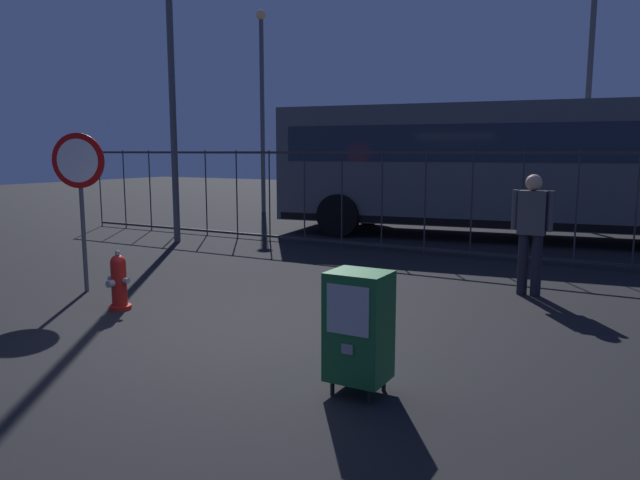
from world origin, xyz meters
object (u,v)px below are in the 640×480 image
at_px(street_light_far_left, 262,96).
at_px(bus_near, 510,163).
at_px(pedestrian, 532,227).
at_px(street_light_far_right, 593,27).
at_px(street_light_near_right, 170,21).
at_px(newspaper_box_primary, 359,326).
at_px(stop_sign, 80,179).
at_px(fire_hydrant, 119,282).

bearing_deg(street_light_far_left, bus_near, -14.76).
height_order(pedestrian, street_light_far_right, street_light_far_right).
xyz_separation_m(bus_near, street_light_near_right, (-6.22, -4.15, 2.98)).
distance_m(newspaper_box_primary, stop_sign, 5.24).
bearing_deg(street_light_far_right, fire_hydrant, -110.63).
xyz_separation_m(fire_hydrant, bus_near, (2.90, 8.82, 1.36)).
bearing_deg(bus_near, pedestrian, -83.20).
bearing_deg(street_light_far_left, street_light_far_right, 1.01).
bearing_deg(street_light_near_right, bus_near, 33.68).
xyz_separation_m(fire_hydrant, street_light_far_right, (4.21, 11.17, 4.60)).
bearing_deg(bus_near, stop_sign, -124.08).
distance_m(newspaper_box_primary, street_light_far_right, 12.87).
bearing_deg(street_light_far_left, stop_sign, -68.26).
bearing_deg(stop_sign, fire_hydrant, -20.91).
distance_m(fire_hydrant, pedestrian, 5.51).
height_order(newspaper_box_primary, pedestrian, pedestrian).
distance_m(newspaper_box_primary, pedestrian, 4.28).
bearing_deg(street_light_far_right, newspaper_box_primary, -92.01).
xyz_separation_m(stop_sign, street_light_near_right, (-2.15, 4.22, 3.08)).
xyz_separation_m(pedestrian, bus_near, (-1.47, 5.52, 0.76)).
bearing_deg(street_light_far_right, bus_near, -119.05).
height_order(stop_sign, pedestrian, stop_sign).
relative_size(fire_hydrant, street_light_far_right, 0.09).
height_order(bus_near, street_light_far_left, street_light_far_left).
bearing_deg(newspaper_box_primary, pedestrian, 82.06).
height_order(stop_sign, street_light_near_right, street_light_near_right).
bearing_deg(stop_sign, newspaper_box_primary, -15.44).
relative_size(fire_hydrant, pedestrian, 0.45).
distance_m(newspaper_box_primary, street_light_near_right, 9.93).
distance_m(stop_sign, street_light_far_right, 12.46).
relative_size(street_light_near_right, street_light_far_left, 1.29).
height_order(stop_sign, bus_near, bus_near).
xyz_separation_m(fire_hydrant, stop_sign, (-1.17, 0.45, 1.25)).
height_order(newspaper_box_primary, stop_sign, stop_sign).
xyz_separation_m(stop_sign, pedestrian, (5.54, 2.86, -0.65)).
bearing_deg(street_light_far_left, pedestrian, -38.28).
bearing_deg(street_light_near_right, pedestrian, -10.07).
relative_size(newspaper_box_primary, bus_near, 0.09).
bearing_deg(newspaper_box_primary, street_light_near_right, 141.81).
bearing_deg(fire_hydrant, bus_near, 71.80).
distance_m(pedestrian, street_light_far_left, 12.73).
bearing_deg(pedestrian, street_light_far_right, 91.20).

